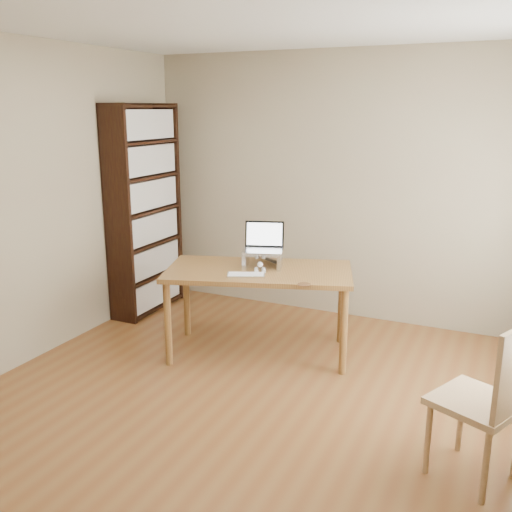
{
  "coord_description": "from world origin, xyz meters",
  "views": [
    {
      "loc": [
        1.58,
        -3.15,
        2.06
      ],
      "look_at": [
        -0.34,
        0.99,
        0.87
      ],
      "focal_mm": 40.0,
      "sensor_mm": 36.0,
      "label": 1
    }
  ],
  "objects": [
    {
      "name": "cat",
      "position": [
        -0.34,
        1.12,
        0.82
      ],
      "size": [
        0.25,
        0.49,
        0.16
      ],
      "rotation": [
        0.0,
        0.0,
        0.47
      ],
      "color": "#474137",
      "rests_on": "desk"
    },
    {
      "name": "bookshelf",
      "position": [
        -1.83,
        1.55,
        1.05
      ],
      "size": [
        0.3,
        0.9,
        2.1
      ],
      "color": "black",
      "rests_on": "ground"
    },
    {
      "name": "keyboard",
      "position": [
        -0.33,
        0.79,
        0.76
      ],
      "size": [
        0.33,
        0.24,
        0.02
      ],
      "rotation": [
        0.0,
        0.0,
        0.41
      ],
      "color": "silver",
      "rests_on": "desk"
    },
    {
      "name": "coaster",
      "position": [
        0.17,
        0.77,
        0.75
      ],
      "size": [
        0.1,
        0.1,
        0.01
      ],
      "primitive_type": "cylinder",
      "color": "#56361D",
      "rests_on": "desk"
    },
    {
      "name": "room",
      "position": [
        0.03,
        0.01,
        1.3
      ],
      "size": [
        4.04,
        4.54,
        2.64
      ],
      "color": "brown",
      "rests_on": "ground"
    },
    {
      "name": "laptop_stand",
      "position": [
        -0.32,
        1.09,
        0.83
      ],
      "size": [
        0.32,
        0.25,
        0.13
      ],
      "rotation": [
        0.0,
        0.0,
        0.31
      ],
      "color": "silver",
      "rests_on": "desk"
    },
    {
      "name": "laptop",
      "position": [
        -0.32,
        1.15,
        0.94
      ],
      "size": [
        0.39,
        0.37,
        0.24
      ],
      "rotation": [
        0.0,
        0.0,
        0.31
      ],
      "color": "silver",
      "rests_on": "laptop_stand"
    },
    {
      "name": "chair",
      "position": [
        1.57,
        -0.02,
        0.53
      ],
      "size": [
        0.58,
        0.58,
        0.98
      ],
      "rotation": [
        0.0,
        0.0,
        -0.44
      ],
      "color": "tan",
      "rests_on": "ground"
    },
    {
      "name": "desk",
      "position": [
        -0.32,
        1.01,
        0.66
      ],
      "size": [
        1.7,
        1.2,
        0.75
      ],
      "rotation": [
        0.0,
        0.0,
        0.31
      ],
      "color": "brown",
      "rests_on": "ground"
    }
  ]
}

